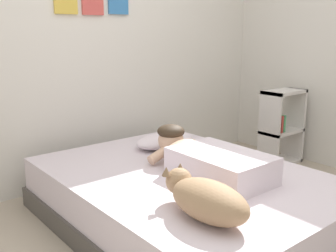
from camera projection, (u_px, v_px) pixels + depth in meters
back_wall at (91, 38)px, 3.41m from camera, size 3.86×0.12×2.50m
bed at (185, 199)px, 2.71m from camera, size 1.51×2.07×0.38m
pillow at (165, 141)px, 3.24m from camera, size 0.52×0.32×0.11m
person_lying at (206, 158)px, 2.62m from camera, size 0.43×0.92×0.27m
dog at (205, 198)px, 2.00m from camera, size 0.26×0.57×0.21m
coffee_cup at (174, 147)px, 3.12m from camera, size 0.12×0.09×0.07m
cell_phone at (259, 178)px, 2.56m from camera, size 0.07×0.14×0.01m
bookshelf at (281, 127)px, 3.95m from camera, size 0.45×0.24×0.75m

